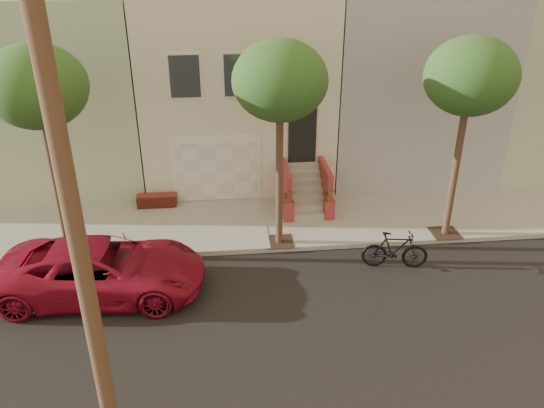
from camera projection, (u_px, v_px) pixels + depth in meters
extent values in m
plane|color=black|center=(257.00, 326.00, 13.33)|extent=(90.00, 90.00, 0.00)
cube|color=gray|center=(245.00, 224.00, 18.07)|extent=(40.00, 3.70, 0.15)
cube|color=beige|center=(235.00, 80.00, 21.72)|extent=(7.00, 8.00, 7.00)
cube|color=#94AA89|center=(65.00, 84.00, 21.10)|extent=(6.50, 8.00, 7.00)
cube|color=#9B9EA4|center=(396.00, 77.00, 22.34)|extent=(6.50, 8.00, 7.00)
cube|color=#94AA89|center=(541.00, 73.00, 22.93)|extent=(6.50, 8.00, 7.00)
cube|color=silver|center=(217.00, 168.00, 19.08)|extent=(3.20, 0.12, 2.50)
cube|color=silver|center=(217.00, 172.00, 19.07)|extent=(2.90, 0.06, 2.20)
cube|color=gray|center=(219.00, 223.00, 17.95)|extent=(3.20, 3.70, 0.02)
cube|color=maroon|center=(157.00, 201.00, 19.04)|extent=(1.40, 0.45, 0.44)
cube|color=black|center=(302.00, 136.00, 18.81)|extent=(1.00, 0.06, 2.00)
cube|color=#3F4751|center=(185.00, 76.00, 17.47)|extent=(1.00, 0.06, 1.40)
cube|color=silver|center=(185.00, 76.00, 17.49)|extent=(1.15, 0.05, 1.55)
cube|color=#3F4751|center=(239.00, 75.00, 17.63)|extent=(1.00, 0.06, 1.40)
cube|color=silver|center=(239.00, 75.00, 17.65)|extent=(1.15, 0.05, 1.55)
cube|color=#3F4751|center=(292.00, 74.00, 17.80)|extent=(1.00, 0.06, 1.40)
cube|color=silver|center=(292.00, 74.00, 17.82)|extent=(1.15, 0.05, 1.55)
cube|color=gray|center=(309.00, 216.00, 18.22)|extent=(1.20, 0.28, 0.20)
cube|color=gray|center=(307.00, 207.00, 18.39)|extent=(1.20, 0.28, 0.20)
cube|color=gray|center=(306.00, 199.00, 18.55)|extent=(1.20, 0.28, 0.20)
cube|color=gray|center=(305.00, 190.00, 18.71)|extent=(1.20, 0.28, 0.20)
cube|color=gray|center=(304.00, 182.00, 18.87)|extent=(1.20, 0.28, 0.20)
cube|color=gray|center=(303.00, 174.00, 19.03)|extent=(1.20, 0.28, 0.20)
cube|color=gray|center=(302.00, 166.00, 19.19)|extent=(1.20, 0.28, 0.20)
cube|color=maroon|center=(286.00, 188.00, 18.60)|extent=(0.18, 1.96, 1.60)
cube|color=maroon|center=(325.00, 187.00, 18.73)|extent=(0.18, 1.96, 1.60)
cube|color=maroon|center=(289.00, 211.00, 18.01)|extent=(0.35, 0.35, 0.70)
imported|color=#254C1B|center=(289.00, 196.00, 17.76)|extent=(0.40, 0.35, 0.45)
cube|color=maroon|center=(329.00, 209.00, 18.14)|extent=(0.35, 0.35, 0.70)
imported|color=#254C1B|center=(330.00, 194.00, 17.89)|extent=(0.41, 0.35, 0.45)
cube|color=#2D2116|center=(70.00, 252.00, 16.24)|extent=(0.90, 0.90, 0.02)
cylinder|color=#3D271B|center=(57.00, 191.00, 15.32)|extent=(0.22, 0.22, 4.20)
ellipsoid|color=#254C1B|center=(37.00, 86.00, 13.97)|extent=(2.70, 2.57, 2.29)
cube|color=#2D2116|center=(279.00, 242.00, 16.84)|extent=(0.90, 0.90, 0.02)
cylinder|color=#3D271B|center=(279.00, 182.00, 15.91)|extent=(0.22, 0.22, 4.20)
ellipsoid|color=#254C1B|center=(280.00, 81.00, 14.56)|extent=(2.70, 2.57, 2.29)
cube|color=#2D2116|center=(445.00, 233.00, 17.34)|extent=(0.90, 0.90, 0.02)
cylinder|color=#3D271B|center=(455.00, 174.00, 16.41)|extent=(0.22, 0.22, 4.20)
ellipsoid|color=#254C1B|center=(471.00, 76.00, 15.07)|extent=(2.70, 2.57, 2.29)
cylinder|color=#4A3322|center=(72.00, 214.00, 7.99)|extent=(0.30, 0.30, 10.00)
imported|color=maroon|center=(102.00, 269.00, 14.29)|extent=(5.68, 2.87, 1.54)
imported|color=black|center=(395.00, 250.00, 15.54)|extent=(2.01, 0.85, 1.17)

